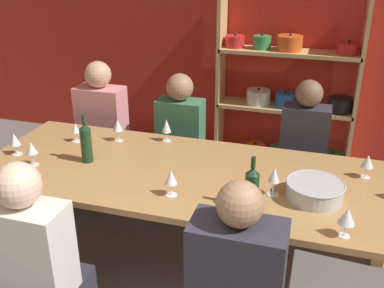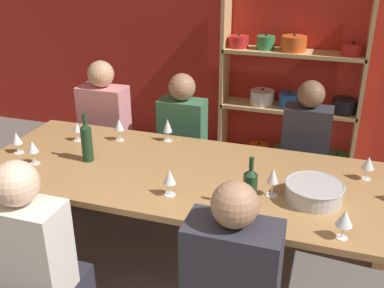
# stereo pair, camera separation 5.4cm
# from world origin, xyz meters

# --- Properties ---
(wall_back_red) EXTENTS (8.80, 0.06, 2.70)m
(wall_back_red) POSITION_xyz_m (0.00, 3.83, 1.35)
(wall_back_red) COLOR red
(wall_back_red) RESTS_ON ground_plane
(shelf_unit) EXTENTS (1.36, 0.30, 1.68)m
(shelf_unit) POSITION_xyz_m (0.26, 3.63, 0.70)
(shelf_unit) COLOR tan
(shelf_unit) RESTS_ON ground_plane
(dining_table) EXTENTS (2.70, 1.05, 0.77)m
(dining_table) POSITION_xyz_m (-0.16, 1.67, 0.70)
(dining_table) COLOR #AD7F4C
(dining_table) RESTS_ON ground_plane
(mixing_bowl) EXTENTS (0.33, 0.33, 0.10)m
(mixing_bowl) POSITION_xyz_m (0.62, 1.57, 0.83)
(mixing_bowl) COLOR #B7BABC
(mixing_bowl) RESTS_ON dining_table
(wine_bottle_green) EXTENTS (0.08, 0.08, 0.30)m
(wine_bottle_green) POSITION_xyz_m (0.29, 1.38, 0.90)
(wine_bottle_green) COLOR #19381E
(wine_bottle_green) RESTS_ON dining_table
(wine_bottle_dark) EXTENTS (0.07, 0.07, 0.33)m
(wine_bottle_dark) POSITION_xyz_m (-0.84, 1.63, 0.91)
(wine_bottle_dark) COLOR #19381E
(wine_bottle_dark) RESTS_ON dining_table
(wine_glass_white_a) EXTENTS (0.07, 0.07, 0.16)m
(wine_glass_white_a) POSITION_xyz_m (-1.15, 1.48, 0.89)
(wine_glass_white_a) COLOR white
(wine_glass_white_a) RESTS_ON dining_table
(wine_glass_empty_a) EXTENTS (0.07, 0.07, 0.14)m
(wine_glass_empty_a) POSITION_xyz_m (-1.08, 1.90, 0.87)
(wine_glass_empty_a) COLOR white
(wine_glass_empty_a) RESTS_ON dining_table
(wine_glass_white_b) EXTENTS (0.07, 0.07, 0.16)m
(wine_glass_white_b) POSITION_xyz_m (-0.17, 1.37, 0.88)
(wine_glass_white_b) COLOR white
(wine_glass_white_b) RESTS_ON dining_table
(wine_glass_white_c) EXTENTS (0.07, 0.07, 0.15)m
(wine_glass_white_c) POSITION_xyz_m (-1.36, 1.58, 0.88)
(wine_glass_white_c) COLOR white
(wine_glass_white_c) RESTS_ON dining_table
(wine_glass_empty_b) EXTENTS (0.08, 0.08, 0.16)m
(wine_glass_empty_b) POSITION_xyz_m (0.78, 1.24, 0.89)
(wine_glass_empty_b) COLOR white
(wine_glass_empty_b) RESTS_ON dining_table
(wine_glass_white_d) EXTENTS (0.07, 0.07, 0.17)m
(wine_glass_white_d) POSITION_xyz_m (-0.79, 1.99, 0.89)
(wine_glass_white_d) COLOR white
(wine_glass_white_d) RESTS_ON dining_table
(wine_glass_white_e) EXTENTS (0.07, 0.07, 0.17)m
(wine_glass_white_e) POSITION_xyz_m (0.39, 1.55, 0.89)
(wine_glass_white_e) COLOR white
(wine_glass_white_e) RESTS_ON dining_table
(wine_glass_red_b) EXTENTS (0.07, 0.07, 0.15)m
(wine_glass_red_b) POSITION_xyz_m (0.91, 1.92, 0.88)
(wine_glass_red_b) COLOR white
(wine_glass_red_b) RESTS_ON dining_table
(wine_glass_white_f) EXTENTS (0.07, 0.07, 0.17)m
(wine_glass_white_f) POSITION_xyz_m (-0.45, 2.09, 0.89)
(wine_glass_white_f) COLOR white
(wine_glass_white_f) RESTS_ON dining_table
(person_far_a) EXTENTS (0.34, 0.43, 1.21)m
(person_far_a) POSITION_xyz_m (0.51, 2.46, 0.45)
(person_far_a) COLOR #2D2D38
(person_far_a) RESTS_ON ground_plane
(person_far_b) EXTENTS (0.38, 0.47, 1.16)m
(person_far_b) POSITION_xyz_m (-0.49, 2.53, 0.43)
(person_far_b) COLOR #2D2D38
(person_far_b) RESTS_ON ground_plane
(person_near_c) EXTENTS (0.41, 0.51, 1.17)m
(person_near_c) POSITION_xyz_m (-0.72, 0.79, 0.43)
(person_near_c) COLOR #2D2D38
(person_near_c) RESTS_ON ground_plane
(person_far_c) EXTENTS (0.40, 0.51, 1.22)m
(person_far_c) POSITION_xyz_m (-1.19, 2.49, 0.45)
(person_far_c) COLOR #2D2D38
(person_far_c) RESTS_ON ground_plane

